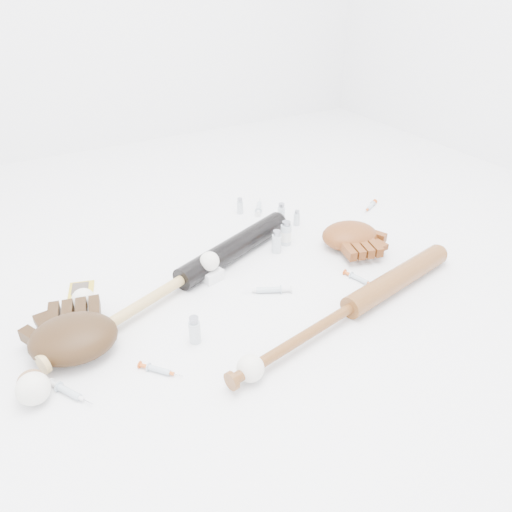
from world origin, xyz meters
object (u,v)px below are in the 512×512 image
bat_wood (352,307)px  glove_dark (73,338)px  pedestal (210,274)px  bat_dark (184,279)px

bat_wood → glove_dark: size_ratio=3.49×
glove_dark → pedestal: glove_dark is taller
bat_wood → pedestal: size_ratio=14.53×
bat_wood → glove_dark: 0.75m
bat_wood → glove_dark: (-0.70, 0.24, 0.01)m
pedestal → bat_dark: bearing=-175.2°
bat_dark → bat_wood: size_ratio=1.09×
bat_dark → glove_dark: 0.37m
bat_wood → bat_dark: bearing=123.1°
bat_wood → glove_dark: bearing=150.2°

